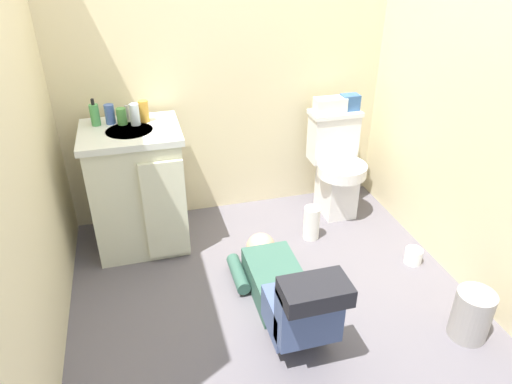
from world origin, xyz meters
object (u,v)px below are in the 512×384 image
toilet (336,165)px  bottle_blue (110,114)px  paper_towel_roll (311,223)px  vanity_cabinet (138,188)px  toiletry_bag (350,102)px  bottle_green (122,116)px  bottle_amber (144,111)px  person_plumber (286,290)px  bottle_clear (135,114)px  toilet_paper_roll (413,256)px  faucet (127,113)px  tissue_box (330,105)px  soap_dispenser (95,115)px  trash_can (472,315)px

toilet → bottle_blue: bottle_blue is taller
bottle_blue → paper_towel_roll: bottle_blue is taller
vanity_cabinet → toiletry_bag: size_ratio=6.61×
bottle_green → bottle_amber: size_ratio=0.76×
person_plumber → bottle_clear: 1.38m
toiletry_bag → toilet_paper_roll: toiletry_bag is taller
toilet → faucet: 1.50m
person_plumber → tissue_box: 1.40m
soap_dispenser → bottle_clear: bearing=-13.6°
bottle_blue → bottle_green: 0.08m
bottle_amber → trash_can: bearing=-43.7°
paper_towel_roll → toilet_paper_roll: 0.69m
vanity_cabinet → paper_towel_roll: bearing=-13.1°
vanity_cabinet → soap_dispenser: size_ratio=4.94×
tissue_box → soap_dispenser: 1.56m
bottle_clear → toilet_paper_roll: 1.96m
toilet → bottle_clear: size_ratio=5.69×
faucet → person_plumber: bearing=-56.4°
tissue_box → person_plumber: bearing=-121.8°
soap_dispenser → toiletry_bag: bearing=0.9°
tissue_box → toiletry_bag: 0.15m
person_plumber → bottle_amber: size_ratio=7.95×
toilet → bottle_green: (-1.45, 0.04, 0.50)m
faucet → bottle_clear: bearing=-60.4°
person_plumber → bottle_amber: bearing=120.5°
vanity_cabinet → bottle_blue: bottle_blue is taller
tissue_box → paper_towel_roll: tissue_box is taller
vanity_cabinet → bottle_amber: (0.10, 0.11, 0.47)m
paper_towel_roll → bottle_green: bearing=162.7°
tissue_box → bottle_amber: size_ratio=1.64×
bottle_blue → trash_can: size_ratio=0.43×
faucet → toilet_paper_roll: faucet is taller
soap_dispenser → bottle_amber: (0.29, -0.02, -0.00)m
tissue_box → toilet_paper_roll: 1.16m
bottle_clear → paper_towel_roll: (1.07, -0.33, -0.77)m
bottle_clear → vanity_cabinet: bearing=-120.0°
bottle_amber → paper_towel_roll: size_ratio=0.56×
soap_dispenser → toilet_paper_roll: bearing=-24.0°
faucet → bottle_green: bearing=-126.5°
paper_towel_roll → bottle_amber: bearing=160.0°
toilet_paper_roll → paper_towel_roll: bearing=140.9°
toiletry_bag → trash_can: 1.61m
toilet → vanity_cabinet: bearing=-177.5°
faucet → bottle_amber: size_ratio=0.75×
faucet → toiletry_bag: (1.52, 0.01, -0.06)m
toilet → vanity_cabinet: 1.41m
toilet_paper_roll → bottle_blue: bearing=154.8°
toilet → bottle_amber: bearing=177.9°
toilet → paper_towel_roll: size_ratio=3.15×
person_plumber → soap_dispenser: size_ratio=6.42×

